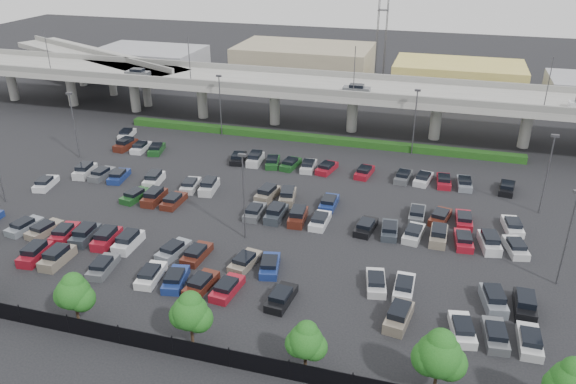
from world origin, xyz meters
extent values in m
plane|color=black|center=(0.00, 0.00, 0.00)|extent=(280.00, 280.00, 0.00)
cube|color=gray|center=(0.00, 32.00, 7.25)|extent=(150.00, 13.00, 1.10)
cube|color=slate|center=(0.00, 25.75, 8.30)|extent=(150.00, 0.50, 1.00)
cube|color=slate|center=(0.00, 38.25, 8.30)|extent=(150.00, 0.50, 1.00)
cylinder|color=gray|center=(-65.00, 32.00, 3.35)|extent=(1.80, 1.80, 6.70)
cube|color=slate|center=(-65.00, 32.00, 6.50)|extent=(2.60, 9.75, 0.50)
cylinder|color=gray|center=(-51.00, 32.00, 3.35)|extent=(1.80, 1.80, 6.70)
cube|color=slate|center=(-51.00, 32.00, 6.50)|extent=(2.60, 9.75, 0.50)
cylinder|color=gray|center=(-37.00, 32.00, 3.35)|extent=(1.80, 1.80, 6.70)
cube|color=slate|center=(-37.00, 32.00, 6.50)|extent=(2.60, 9.75, 0.50)
cylinder|color=gray|center=(-23.00, 32.00, 3.35)|extent=(1.80, 1.80, 6.70)
cube|color=slate|center=(-23.00, 32.00, 6.50)|extent=(2.60, 9.75, 0.50)
cylinder|color=gray|center=(-9.00, 32.00, 3.35)|extent=(1.80, 1.80, 6.70)
cube|color=slate|center=(-9.00, 32.00, 6.50)|extent=(2.60, 9.75, 0.50)
cylinder|color=gray|center=(5.00, 32.00, 3.35)|extent=(1.80, 1.80, 6.70)
cube|color=slate|center=(5.00, 32.00, 6.50)|extent=(2.60, 9.75, 0.50)
cylinder|color=gray|center=(19.00, 32.00, 3.35)|extent=(1.80, 1.80, 6.70)
cube|color=slate|center=(19.00, 32.00, 6.50)|extent=(2.60, 9.75, 0.50)
cylinder|color=gray|center=(33.00, 32.00, 3.35)|extent=(1.80, 1.80, 6.70)
cube|color=slate|center=(33.00, 32.00, 6.50)|extent=(2.60, 9.75, 0.50)
cube|color=#505357|center=(-34.00, 29.00, 8.21)|extent=(4.40, 1.82, 0.82)
cube|color=black|center=(-34.00, 29.00, 8.84)|extent=(2.30, 1.60, 0.50)
cube|color=#505357|center=(6.00, 29.00, 8.21)|extent=(4.40, 1.82, 0.82)
cube|color=black|center=(6.00, 29.00, 8.84)|extent=(2.30, 1.60, 0.50)
cylinder|color=#454549|center=(-50.00, 25.90, 11.80)|extent=(0.14, 0.14, 8.00)
cylinder|color=#454549|center=(-22.00, 25.90, 11.80)|extent=(0.14, 0.14, 8.00)
cylinder|color=#454549|center=(6.00, 25.90, 11.80)|extent=(0.14, 0.14, 8.00)
cylinder|color=#454549|center=(34.00, 25.90, 11.80)|extent=(0.14, 0.14, 8.00)
cube|color=gray|center=(-52.00, 43.00, 7.25)|extent=(50.93, 30.13, 1.10)
cube|color=slate|center=(-52.00, 43.00, 8.30)|extent=(47.34, 22.43, 1.00)
cylinder|color=gray|center=(-69.22, 51.03, 3.35)|extent=(1.60, 1.60, 6.70)
cylinder|color=gray|center=(-58.34, 45.96, 3.35)|extent=(1.60, 1.60, 6.70)
cylinder|color=gray|center=(-47.47, 40.89, 3.35)|extent=(1.60, 1.60, 6.70)
cylinder|color=gray|center=(-36.59, 35.82, 3.35)|extent=(1.60, 1.60, 6.70)
cube|color=#133B11|center=(0.00, 25.00, 0.55)|extent=(66.00, 1.60, 1.10)
cube|color=black|center=(0.00, -28.00, 0.90)|extent=(70.00, 0.06, 1.80)
cylinder|color=black|center=(-14.00, -28.00, 1.00)|extent=(0.10, 0.10, 2.00)
cylinder|color=black|center=(-9.00, -28.00, 1.00)|extent=(0.10, 0.10, 2.00)
cylinder|color=black|center=(-4.00, -28.00, 1.00)|extent=(0.10, 0.10, 2.00)
cylinder|color=black|center=(1.00, -28.00, 1.00)|extent=(0.10, 0.10, 2.00)
cylinder|color=black|center=(6.00, -28.00, 1.00)|extent=(0.10, 0.10, 2.00)
cylinder|color=black|center=(11.00, -28.00, 1.00)|extent=(0.10, 0.10, 2.00)
cylinder|color=black|center=(16.00, -28.00, 1.00)|extent=(0.10, 0.10, 2.00)
cylinder|color=#332316|center=(-9.00, -26.67, 0.98)|extent=(0.26, 0.26, 1.96)
sphere|color=#144913|center=(-9.00, -26.67, 3.37)|extent=(3.04, 3.04, 3.04)
sphere|color=#144913|center=(-8.29, -26.57, 2.82)|extent=(2.39, 2.39, 2.39)
sphere|color=#144913|center=(-9.60, -26.75, 3.04)|extent=(2.39, 2.39, 2.39)
sphere|color=#144913|center=(-8.96, -26.55, 4.24)|extent=(2.06, 2.06, 2.06)
cylinder|color=#332316|center=(2.00, -26.39, 0.99)|extent=(0.26, 0.26, 1.97)
sphere|color=#144913|center=(2.00, -26.39, 3.39)|extent=(3.07, 3.07, 3.07)
sphere|color=#144913|center=(2.71, -26.29, 2.85)|extent=(2.41, 2.41, 2.41)
sphere|color=#144913|center=(1.40, -26.47, 3.07)|extent=(2.41, 2.41, 2.41)
sphere|color=#144913|center=(2.04, -26.27, 4.27)|extent=(2.08, 2.08, 2.08)
cylinder|color=#332316|center=(12.00, -26.82, 0.90)|extent=(0.26, 0.26, 1.80)
sphere|color=#144913|center=(12.00, -26.82, 3.09)|extent=(2.79, 2.79, 2.79)
sphere|color=#144913|center=(12.65, -26.72, 2.59)|extent=(2.19, 2.19, 2.19)
sphere|color=#144913|center=(11.45, -26.90, 2.79)|extent=(2.19, 2.19, 2.19)
sphere|color=#144913|center=(12.04, -26.70, 3.89)|extent=(1.89, 1.89, 1.89)
cylinder|color=#332316|center=(22.00, -26.38, 1.10)|extent=(0.26, 0.26, 2.21)
sphere|color=#144913|center=(22.00, -26.38, 3.80)|extent=(3.43, 3.43, 3.43)
sphere|color=#144913|center=(22.80, -26.28, 3.19)|extent=(2.70, 2.70, 2.70)
sphere|color=#144913|center=(21.33, -26.46, 3.43)|extent=(2.70, 2.70, 2.70)
sphere|color=#144913|center=(22.04, -26.26, 4.78)|extent=(2.33, 2.33, 2.33)
sphere|color=#144913|center=(31.00, -26.67, 3.68)|extent=(3.32, 3.32, 3.32)
sphere|color=#144913|center=(31.04, -26.55, 4.63)|extent=(2.25, 2.25, 2.25)
cube|color=maroon|center=(-20.00, -18.50, 0.53)|extent=(2.22, 4.55, 1.05)
cube|color=black|center=(-20.00, -18.50, 1.34)|extent=(1.84, 2.74, 0.65)
cube|color=slate|center=(-17.25, -18.50, 0.53)|extent=(1.89, 4.43, 1.05)
cube|color=black|center=(-17.25, -18.50, 1.34)|extent=(1.64, 2.62, 0.65)
cube|color=#505357|center=(-11.75, -18.50, 0.41)|extent=(2.31, 4.58, 0.82)
cube|color=black|center=(-11.75, -18.70, 1.04)|extent=(1.85, 2.47, 0.50)
cube|color=silver|center=(-6.25, -18.50, 0.41)|extent=(2.22, 4.55, 0.82)
cube|color=black|center=(-6.25, -18.70, 1.04)|extent=(1.81, 2.44, 0.50)
cube|color=navy|center=(-3.50, -18.50, 0.41)|extent=(2.61, 4.66, 0.82)
cube|color=black|center=(-3.50, -18.70, 1.04)|extent=(2.00, 2.56, 0.50)
cube|color=#4A1D13|center=(-0.75, -18.50, 0.41)|extent=(2.30, 4.58, 0.82)
cube|color=black|center=(-0.75, -18.70, 1.04)|extent=(1.85, 2.46, 0.50)
cube|color=maroon|center=(2.00, -18.50, 0.41)|extent=(2.26, 4.56, 0.82)
cube|color=black|center=(2.00, -18.70, 1.04)|extent=(1.83, 2.45, 0.50)
cube|color=black|center=(7.50, -18.50, 0.41)|extent=(2.22, 4.55, 0.82)
cube|color=black|center=(7.50, -18.70, 1.04)|extent=(1.81, 2.44, 0.50)
cube|color=slate|center=(18.50, -18.50, 0.53)|extent=(2.48, 4.63, 1.05)
cube|color=black|center=(18.50, -18.50, 1.34)|extent=(1.98, 2.82, 0.65)
cube|color=silver|center=(24.00, -18.50, 0.41)|extent=(2.59, 4.66, 0.82)
cube|color=black|center=(24.00, -18.70, 1.04)|extent=(1.99, 2.55, 0.50)
cube|color=#505357|center=(26.75, -18.50, 0.41)|extent=(2.26, 4.56, 0.82)
cube|color=black|center=(26.75, -18.70, 1.04)|extent=(1.83, 2.45, 0.50)
cube|color=#BDBDBF|center=(29.50, -18.50, 0.41)|extent=(1.89, 4.43, 0.82)
cube|color=black|center=(29.50, -18.70, 1.04)|extent=(1.64, 2.33, 0.50)
cube|color=slate|center=(-25.50, -13.50, 0.41)|extent=(2.44, 4.62, 0.82)
cube|color=black|center=(-25.50, -13.70, 1.04)|extent=(1.92, 2.51, 0.50)
cube|color=slate|center=(-22.75, -13.50, 0.41)|extent=(2.49, 4.63, 0.82)
cube|color=black|center=(-22.75, -13.70, 1.04)|extent=(1.95, 2.52, 0.50)
cube|color=maroon|center=(-20.00, -13.50, 0.41)|extent=(2.46, 4.62, 0.82)
cube|color=black|center=(-20.00, -13.70, 1.04)|extent=(1.93, 2.51, 0.50)
cube|color=#2D333A|center=(-17.25, -13.50, 0.53)|extent=(2.19, 4.54, 1.05)
cube|color=black|center=(-17.25, -13.50, 1.34)|extent=(1.82, 2.73, 0.65)
cube|color=maroon|center=(-14.50, -13.50, 0.53)|extent=(2.18, 4.54, 1.05)
cube|color=black|center=(-14.50, -13.50, 1.34)|extent=(1.81, 2.72, 0.65)
cube|color=silver|center=(-11.75, -13.50, 0.53)|extent=(1.90, 4.43, 1.05)
cube|color=black|center=(-11.75, -13.50, 1.34)|extent=(1.65, 2.63, 0.65)
cube|color=slate|center=(-6.25, -13.50, 0.41)|extent=(2.60, 4.66, 0.82)
cube|color=black|center=(-6.25, -13.70, 1.04)|extent=(2.00, 2.55, 0.50)
cube|color=#4A1D13|center=(-3.50, -13.50, 0.41)|extent=(2.07, 4.50, 0.82)
cube|color=black|center=(-3.50, -13.70, 1.04)|extent=(1.73, 2.39, 0.50)
cube|color=slate|center=(2.00, -13.50, 0.41)|extent=(2.53, 4.64, 0.82)
cube|color=black|center=(2.00, -13.70, 1.04)|extent=(1.96, 2.53, 0.50)
cube|color=navy|center=(4.75, -13.50, 0.41)|extent=(2.68, 4.68, 0.82)
cube|color=black|center=(4.75, -13.70, 1.04)|extent=(2.04, 2.58, 0.50)
cube|color=#BDBDBF|center=(15.75, -13.50, 0.41)|extent=(2.60, 4.66, 0.82)
cube|color=black|center=(15.75, -13.70, 1.04)|extent=(2.00, 2.56, 0.50)
cube|color=silver|center=(18.50, -13.50, 0.41)|extent=(1.86, 4.42, 0.82)
cube|color=black|center=(18.50, -13.70, 1.04)|extent=(1.62, 2.31, 0.50)
cube|color=slate|center=(26.75, -13.50, 0.53)|extent=(2.62, 4.66, 1.05)
cube|color=black|center=(26.75, -13.50, 1.34)|extent=(2.06, 2.86, 0.65)
cube|color=black|center=(29.50, -13.50, 0.53)|extent=(1.85, 4.41, 1.05)
cube|color=black|center=(29.50, -13.50, 1.34)|extent=(1.62, 2.61, 0.65)
cube|color=silver|center=(-31.00, -2.50, 0.41)|extent=(2.62, 4.66, 0.82)
cube|color=black|center=(-31.00, -2.70, 1.04)|extent=(2.01, 2.56, 0.50)
cube|color=#19471C|center=(-17.25, -2.50, 0.41)|extent=(2.50, 4.63, 0.82)
cube|color=black|center=(-17.25, -2.70, 1.04)|extent=(1.95, 2.53, 0.50)
cube|color=#4A1D13|center=(-14.50, -2.50, 0.53)|extent=(1.94, 4.45, 1.05)
cube|color=black|center=(-14.50, -2.50, 1.34)|extent=(1.67, 2.64, 0.65)
cube|color=#4A1D13|center=(-11.75, -2.50, 0.41)|extent=(1.89, 4.43, 0.82)
cube|color=black|center=(-11.75, -2.70, 1.04)|extent=(1.64, 2.33, 0.50)
cube|color=#505357|center=(-0.75, -2.50, 0.41)|extent=(1.90, 4.43, 0.82)
cube|color=black|center=(-0.75, -2.70, 1.04)|extent=(1.64, 2.33, 0.50)
cube|color=#2D333A|center=(2.00, -2.50, 0.53)|extent=(1.96, 4.46, 1.05)
cube|color=black|center=(2.00, -2.50, 1.34)|extent=(1.68, 2.65, 0.65)
cube|color=#4A1D13|center=(4.75, -2.50, 0.53)|extent=(2.16, 4.53, 1.05)
cube|color=black|center=(4.75, -2.50, 1.34)|extent=(1.80, 2.72, 0.65)
cube|color=silver|center=(7.50, -2.50, 0.41)|extent=(1.92, 4.44, 0.82)
cube|color=black|center=(7.50, -2.70, 1.04)|extent=(1.65, 2.34, 0.50)
cube|color=black|center=(13.00, -2.50, 0.41)|extent=(2.41, 4.61, 0.82)
cube|color=black|center=(13.00, -2.70, 1.04)|extent=(1.90, 2.50, 0.50)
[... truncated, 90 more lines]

